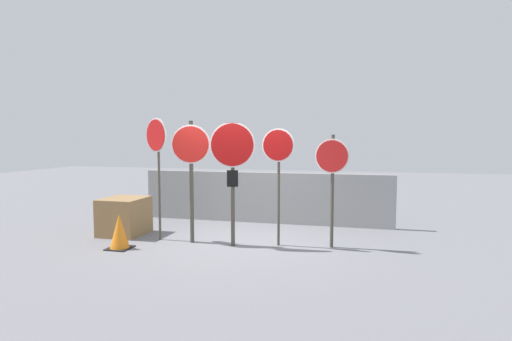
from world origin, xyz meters
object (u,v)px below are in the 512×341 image
Objects in this scene: stop_sign_2 at (232,159)px; stop_sign_4 at (332,168)px; stop_sign_0 at (157,146)px; stop_sign_1 at (191,159)px; traffic_cone_0 at (119,231)px; storage_crate at (124,216)px; stop_sign_3 at (278,156)px.

stop_sign_2 reaches higher than stop_sign_4.
stop_sign_0 is 1.03× the size of stop_sign_1.
stop_sign_0 is 1.93m from traffic_cone_0.
stop_sign_2 reaches higher than storage_crate.
stop_sign_0 is 3.76× the size of traffic_cone_0.
stop_sign_0 reaches higher than stop_sign_2.
stop_sign_0 reaches higher than traffic_cone_0.
stop_sign_0 reaches higher than storage_crate.
stop_sign_0 is 1.16× the size of stop_sign_4.
stop_sign_3 is at bearing -10.64° from stop_sign_1.
traffic_cone_0 is at bearing -88.56° from stop_sign_0.
traffic_cone_0 is (-1.23, -0.76, -1.43)m from stop_sign_1.
stop_sign_4 is (2.87, 0.32, -0.17)m from stop_sign_1.
stop_sign_4 is at bearing -10.80° from stop_sign_1.
stop_sign_3 is at bearing 17.63° from traffic_cone_0.
stop_sign_0 reaches higher than stop_sign_3.
stop_sign_1 is at bearing -163.73° from stop_sign_4.
stop_sign_3 is at bearing -163.99° from stop_sign_4.
stop_sign_0 is at bearing 62.06° from traffic_cone_0.
stop_sign_4 is at bearing 11.94° from stop_sign_3.
stop_sign_3 reaches higher than storage_crate.
stop_sign_4 is 4.42m from traffic_cone_0.
stop_sign_1 reaches higher than stop_sign_3.
stop_sign_3 is 3.89m from storage_crate.
stop_sign_3 is 2.42× the size of storage_crate.
stop_sign_1 is at bearing 25.96° from stop_sign_0.
storage_crate is at bearing 152.13° from stop_sign_1.
stop_sign_3 is (2.61, 0.16, -0.20)m from stop_sign_0.
stop_sign_2 is 2.55× the size of storage_crate.
stop_sign_2 is at bearing -20.53° from stop_sign_1.
stop_sign_0 is at bearing 162.98° from stop_sign_2.
stop_sign_2 reaches higher than stop_sign_3.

